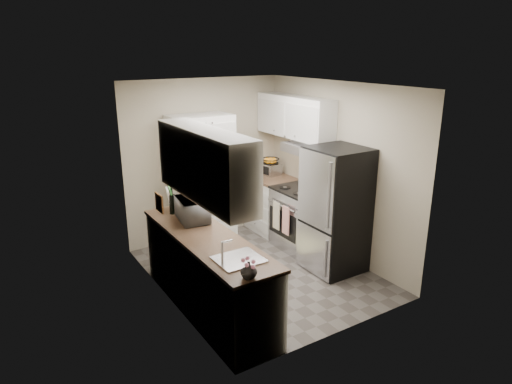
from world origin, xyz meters
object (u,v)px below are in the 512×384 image
(electric_range, at_px, (300,217))
(microwave, at_px, (193,210))
(refrigerator, at_px, (336,210))
(pantry_cabinet, at_px, (202,181))
(toaster_oven, at_px, (270,169))
(wine_bottle, at_px, (172,202))

(electric_range, xyz_separation_m, microwave, (-1.88, -0.30, 0.58))
(refrigerator, relative_size, microwave, 3.43)
(pantry_cabinet, relative_size, microwave, 4.03)
(toaster_oven, bearing_deg, microwave, -155.77)
(pantry_cabinet, height_order, microwave, pantry_cabinet)
(electric_range, bearing_deg, toaster_oven, 85.40)
(electric_range, relative_size, wine_bottle, 3.60)
(microwave, bearing_deg, refrigerator, -96.51)
(microwave, height_order, toaster_oven, microwave)
(toaster_oven, bearing_deg, wine_bottle, -164.96)
(electric_range, xyz_separation_m, refrigerator, (-0.03, -0.80, 0.37))
(pantry_cabinet, bearing_deg, electric_range, -38.22)
(electric_range, height_order, wine_bottle, wine_bottle)
(electric_range, relative_size, refrigerator, 0.66)
(pantry_cabinet, bearing_deg, toaster_oven, 1.06)
(toaster_oven, bearing_deg, electric_range, -102.91)
(refrigerator, height_order, wine_bottle, refrigerator)
(microwave, bearing_deg, pantry_cabinet, -21.50)
(toaster_oven, bearing_deg, refrigerator, -101.94)
(microwave, bearing_deg, electric_range, -72.34)
(refrigerator, relative_size, toaster_oven, 5.21)
(pantry_cabinet, distance_m, electric_range, 1.58)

